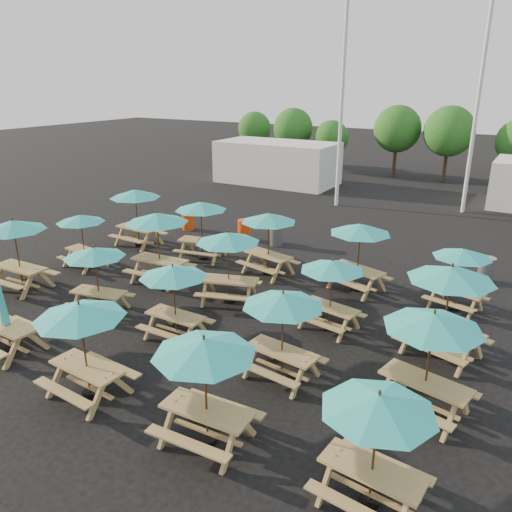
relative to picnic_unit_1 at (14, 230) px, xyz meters
The scene contains 32 objects.
ground 7.63m from the picnic_unit_1, 22.42° to the left, with size 120.00×120.00×0.00m, color black.
picnic_unit_1 is the anchor object (origin of this frame).
picnic_unit_2 2.62m from the picnic_unit_1, 85.80° to the left, with size 2.00×2.00×2.08m.
picnic_unit_3 5.60m from the picnic_unit_1, 88.70° to the left, with size 2.22×2.22×2.48m.
picnic_unit_4 4.58m from the picnic_unit_1, 39.77° to the right, with size 1.91×1.69×2.35m.
picnic_unit_5 3.71m from the picnic_unit_1, ahead, with size 2.18×2.18×2.14m.
picnic_unit_6 4.67m from the picnic_unit_1, 38.82° to the left, with size 2.31×2.31×2.54m.
picnic_unit_7 6.62m from the picnic_unit_1, 57.74° to the left, with size 2.37×2.37×2.37m.
picnic_unit_8 7.45m from the picnic_unit_1, 25.03° to the right, with size 2.10×2.10×2.31m.
picnic_unit_9 6.75m from the picnic_unit_1, ahead, with size 1.85×1.85×2.15m.
picnic_unit_10 7.23m from the picnic_unit_1, 21.98° to the left, with size 2.55×2.55×2.37m.
picnic_unit_11 8.59m from the picnic_unit_1, 39.72° to the left, with size 2.40×2.40×2.35m.
picnic_unit_12 10.43m from the picnic_unit_1, 17.03° to the right, with size 2.08×2.08×2.33m.
picnic_unit_13 10.19m from the picnic_unit_1, ahead, with size 2.13×2.13×2.24m.
picnic_unit_14 10.55m from the picnic_unit_1, 14.42° to the left, with size 2.10×2.10×2.12m.
picnic_unit_15 11.45m from the picnic_unit_1, 29.93° to the left, with size 2.54×2.54×2.37m.
picnic_unit_16 13.56m from the picnic_unit_1, 12.43° to the right, with size 2.07×2.07×2.21m.
picnic_unit_17 13.44m from the picnic_unit_1, ahead, with size 2.44×2.44×2.39m.
picnic_unit_18 13.57m from the picnic_unit_1, 11.40° to the left, with size 2.67×2.67×2.51m.
picnic_unit_19 14.34m from the picnic_unit_1, 23.80° to the left, with size 2.12×2.12×2.04m.
waste_bin_0 8.79m from the picnic_unit_1, 86.85° to the left, with size 0.57×0.57×0.92m, color #DD410D.
waste_bin_1 9.48m from the picnic_unit_1, 67.00° to the left, with size 0.57×0.57×0.92m, color #DD410D.
waste_bin_2 10.24m from the picnic_unit_1, 58.57° to the left, with size 0.57×0.57×0.92m, color gray.
waste_bin_3 16.26m from the picnic_unit_1, 32.54° to the left, with size 0.57×0.57×0.92m, color gray.
mast_0 17.89m from the picnic_unit_1, 74.12° to the left, with size 0.20×0.20×12.00m, color silver.
mast_1 22.26m from the picnic_unit_1, 59.03° to the left, with size 0.20×0.20×12.00m, color silver.
event_tent_0 20.84m from the picnic_unit_1, 93.36° to the left, with size 8.00×4.00×2.80m, color silver.
tree_0 28.99m from the picnic_unit_1, 104.58° to the left, with size 2.80×2.80×4.24m.
tree_1 26.88m from the picnic_unit_1, 96.34° to the left, with size 3.11×3.11×4.72m.
tree_2 26.46m from the picnic_unit_1, 89.16° to the left, with size 2.59×2.59×3.93m.
tree_3 28.00m from the picnic_unit_1, 79.65° to the left, with size 3.36×3.36×5.09m.
tree_4 28.44m from the picnic_unit_1, 72.22° to the left, with size 3.41×3.41×5.17m.
Camera 1 is at (8.13, -12.38, 6.83)m, focal length 35.00 mm.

